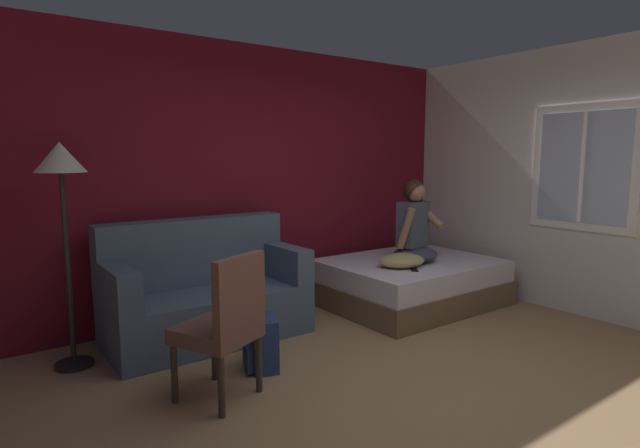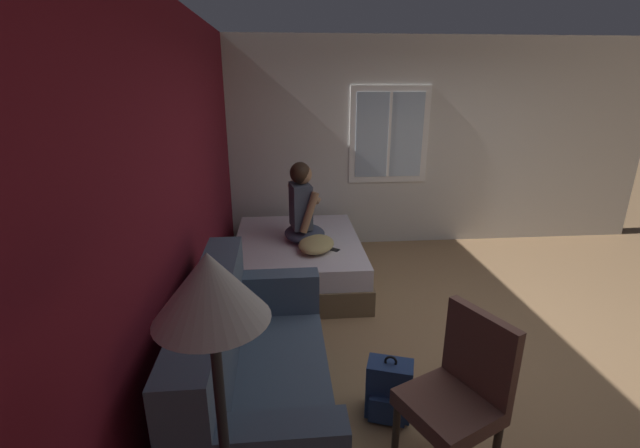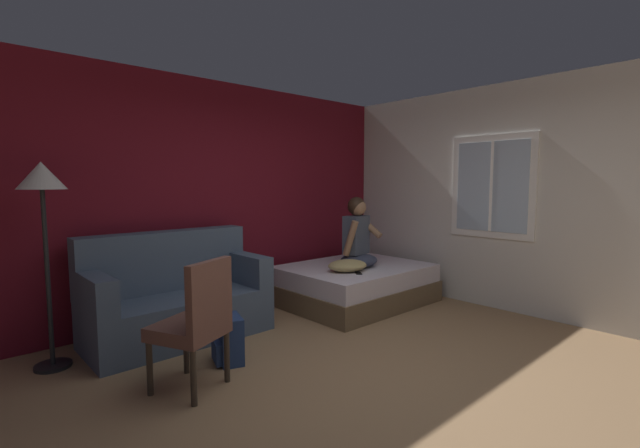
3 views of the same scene
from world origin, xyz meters
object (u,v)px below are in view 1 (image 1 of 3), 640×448
object	(u,v)px
side_chair	(225,322)
floor_lamp	(62,179)
person_seated	(414,228)
cell_phone	(414,270)
couch	(205,294)
bed	(410,282)
throw_pillow	(401,260)
backpack	(262,344)

from	to	relation	value
side_chair	floor_lamp	distance (m)	1.64
person_seated	cell_phone	xyz separation A→B (m)	(-0.30, -0.30, -0.35)
couch	person_seated	xyz separation A→B (m)	(2.19, -0.42, 0.44)
bed	throw_pillow	distance (m)	0.50
couch	floor_lamp	bearing A→B (deg)	179.95
cell_phone	floor_lamp	size ratio (longest dim) A/B	0.08
throw_pillow	floor_lamp	xyz separation A→B (m)	(-2.96, 0.54, 0.88)
side_chair	cell_phone	xyz separation A→B (m)	(2.25, 0.46, -0.05)
bed	couch	world-z (taller)	couch
couch	throw_pillow	distance (m)	1.97
bed	floor_lamp	distance (m)	3.52
floor_lamp	side_chair	bearing A→B (deg)	-58.61
throw_pillow	cell_phone	size ratio (longest dim) A/B	3.33
couch	throw_pillow	xyz separation A→B (m)	(1.88, -0.54, 0.16)
cell_phone	throw_pillow	bearing A→B (deg)	130.14
backpack	floor_lamp	bearing A→B (deg)	141.98
side_chair	throw_pillow	bearing A→B (deg)	15.67
couch	cell_phone	size ratio (longest dim) A/B	11.85
side_chair	cell_phone	bearing A→B (deg)	11.48
couch	side_chair	world-z (taller)	couch
cell_phone	floor_lamp	distance (m)	3.19
cell_phone	backpack	bearing A→B (deg)	-135.85
backpack	floor_lamp	size ratio (longest dim) A/B	0.27
side_chair	person_seated	bearing A→B (deg)	16.45
backpack	floor_lamp	xyz separation A→B (m)	(-1.14, 0.89, 1.24)
bed	side_chair	bearing A→B (deg)	-162.44
backpack	bed	bearing A→B (deg)	14.05
bed	cell_phone	size ratio (longest dim) A/B	12.56
person_seated	cell_phone	bearing A→B (deg)	-135.66
couch	side_chair	distance (m)	1.23
throw_pillow	cell_phone	distance (m)	0.18
cell_phone	floor_lamp	xyz separation A→B (m)	(-2.96, 0.71, 0.94)
couch	backpack	distance (m)	0.92
bed	couch	xyz separation A→B (m)	(-2.22, 0.35, 0.16)
person_seated	couch	bearing A→B (deg)	169.22
person_seated	throw_pillow	xyz separation A→B (m)	(-0.31, -0.12, -0.29)
couch	cell_phone	bearing A→B (deg)	-20.70
bed	side_chair	distance (m)	2.72
bed	person_seated	bearing A→B (deg)	-113.26
couch	bed	bearing A→B (deg)	-9.07
couch	person_seated	distance (m)	2.27
bed	floor_lamp	size ratio (longest dim) A/B	1.06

